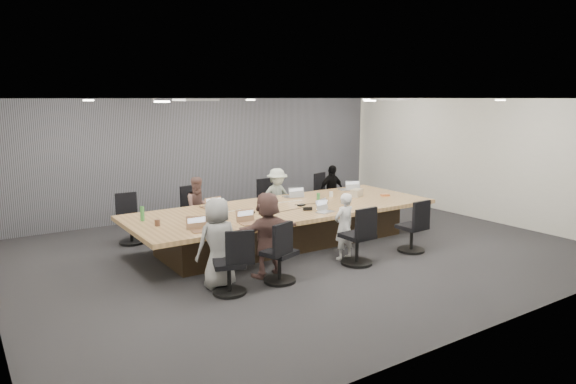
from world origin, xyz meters
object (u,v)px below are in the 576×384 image
conference_table (285,224)px  chair_4 (229,269)px  laptop_2 (291,196)px  bottle_green_right (318,199)px  laptop_5 (250,223)px  laptop_6 (325,212)px  chair_5 (279,258)px  chair_1 (192,216)px  chair_6 (357,240)px  laptop_3 (346,189)px  laptop_1 (210,207)px  person_4 (218,243)px  bottle_green_left (142,214)px  chair_7 (412,231)px  chair_2 (269,206)px  canvas_bag (356,193)px  mug_brown (157,223)px  chair_3 (322,198)px  person_6 (344,226)px  person_1 (199,208)px  stapler (308,209)px  person_3 (331,191)px  person_2 (277,197)px  snack_packet (385,195)px  chair_0 (131,225)px  person_5 (267,234)px  bottle_clear (222,205)px

conference_table → chair_4: 2.69m
laptop_2 → bottle_green_right: size_ratio=1.44×
laptop_5 → laptop_6: (1.57, 0.00, 0.00)m
conference_table → chair_5: size_ratio=7.67×
chair_1 → chair_6: (1.55, -3.40, 0.02)m
chair_6 → laptop_3: bearing=51.4°
chair_6 → laptop_1: size_ratio=2.41×
chair_1 → person_4: bearing=63.2°
chair_1 → bottle_green_left: bottle_green_left is taller
conference_table → laptop_6: (0.35, -0.80, 0.35)m
chair_7 → chair_5: bearing=177.2°
chair_2 → canvas_bag: 2.07m
chair_2 → laptop_2: chair_2 is taller
bottle_green_left → mug_brown: size_ratio=2.37×
laptop_6 → canvas_bag: bearing=15.5°
chair_3 → person_6: size_ratio=0.66×
chair_4 → person_1: person_1 is taller
chair_6 → stapler: chair_6 is taller
person_6 → bottle_green_left: person_6 is taller
person_3 → canvas_bag: 1.34m
laptop_3 → person_4: person_4 is taller
laptop_1 → person_2: 1.95m
bottle_green_right → snack_packet: bearing=-1.3°
person_1 → person_3: 3.41m
chair_2 → chair_6: chair_6 is taller
conference_table → snack_packet: snack_packet is taller
conference_table → stapler: size_ratio=34.72×
laptop_1 → laptop_3: size_ratio=0.98×
laptop_5 → bottle_green_right: bottle_green_right is taller
conference_table → person_2: 1.53m
person_4 → laptop_6: 2.50m
chair_4 → chair_5: bearing=19.9°
person_3 → bottle_green_right: size_ratio=5.14×
laptop_6 → bottle_green_left: size_ratio=1.20×
chair_0 → conference_table: bearing=148.0°
chair_3 → laptop_6: size_ratio=2.56×
laptop_2 → bottle_green_left: (-3.32, -0.39, 0.12)m
laptop_1 → stapler: size_ratio=2.02×
person_2 → laptop_2: size_ratio=3.69×
person_5 → person_6: 1.58m
mug_brown → bottle_green_left: bearing=100.8°
chair_2 → person_5: person_5 is taller
chair_1 → person_6: person_6 is taller
person_6 → laptop_6: 0.57m
laptop_5 → bottle_green_right: (1.86, 0.60, 0.11)m
conference_table → laptop_2: bearing=49.9°
person_3 → laptop_3: size_ratio=3.49×
conference_table → mug_brown: bearing=-178.4°
chair_2 → canvas_bag: size_ratio=2.70×
bottle_clear → person_4: bearing=-118.6°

